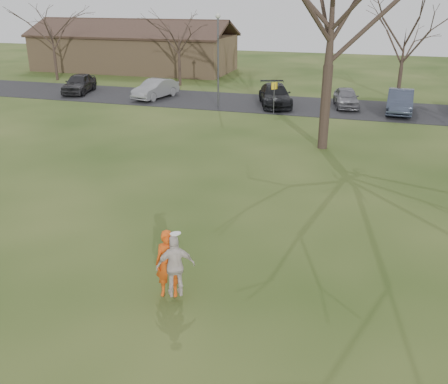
{
  "coord_description": "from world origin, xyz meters",
  "views": [
    {
      "loc": [
        4.28,
        -10.19,
        7.42
      ],
      "look_at": [
        0.0,
        4.0,
        1.5
      ],
      "focal_mm": 39.85,
      "sensor_mm": 36.0,
      "label": 1
    }
  ],
  "objects_px": {
    "player_defender": "(168,264)",
    "car_3": "(275,95)",
    "car_0": "(79,83)",
    "car_1": "(155,89)",
    "catching_play": "(176,266)",
    "car_4": "(346,97)",
    "car_5": "(400,101)",
    "lamp_post": "(218,50)",
    "big_tree": "(333,4)",
    "building": "(134,51)"
  },
  "relations": [
    {
      "from": "player_defender",
      "to": "car_0",
      "type": "relative_size",
      "value": 0.42
    },
    {
      "from": "car_1",
      "to": "car_5",
      "type": "relative_size",
      "value": 0.94
    },
    {
      "from": "car_5",
      "to": "big_tree",
      "type": "bearing_deg",
      "value": -110.4
    },
    {
      "from": "player_defender",
      "to": "car_1",
      "type": "xyz_separation_m",
      "value": [
        -11.27,
        24.33,
        -0.18
      ]
    },
    {
      "from": "building",
      "to": "catching_play",
      "type": "bearing_deg",
      "value": -62.34
    },
    {
      "from": "car_4",
      "to": "car_5",
      "type": "distance_m",
      "value": 3.65
    },
    {
      "from": "player_defender",
      "to": "big_tree",
      "type": "distance_m",
      "value": 16.21
    },
    {
      "from": "catching_play",
      "to": "player_defender",
      "type": "bearing_deg",
      "value": 143.18
    },
    {
      "from": "catching_play",
      "to": "car_5",
      "type": "bearing_deg",
      "value": 76.24
    },
    {
      "from": "catching_play",
      "to": "big_tree",
      "type": "distance_m",
      "value": 16.33
    },
    {
      "from": "player_defender",
      "to": "car_3",
      "type": "xyz_separation_m",
      "value": [
        -2.08,
        24.37,
        -0.16
      ]
    },
    {
      "from": "car_1",
      "to": "car_5",
      "type": "xyz_separation_m",
      "value": [
        17.59,
        0.09,
        0.05
      ]
    },
    {
      "from": "car_4",
      "to": "big_tree",
      "type": "bearing_deg",
      "value": -103.09
    },
    {
      "from": "car_3",
      "to": "car_4",
      "type": "xyz_separation_m",
      "value": [
        4.86,
        0.94,
        -0.07
      ]
    },
    {
      "from": "car_0",
      "to": "big_tree",
      "type": "relative_size",
      "value": 0.32
    },
    {
      "from": "catching_play",
      "to": "car_1",
      "type": "bearing_deg",
      "value": 115.21
    },
    {
      "from": "player_defender",
      "to": "lamp_post",
      "type": "distance_m",
      "value": 23.26
    },
    {
      "from": "player_defender",
      "to": "building",
      "type": "height_order",
      "value": "building"
    },
    {
      "from": "car_0",
      "to": "car_3",
      "type": "relative_size",
      "value": 0.88
    },
    {
      "from": "car_4",
      "to": "car_5",
      "type": "relative_size",
      "value": 0.84
    },
    {
      "from": "car_0",
      "to": "car_1",
      "type": "height_order",
      "value": "car_0"
    },
    {
      "from": "car_3",
      "to": "car_0",
      "type": "bearing_deg",
      "value": 161.35
    },
    {
      "from": "car_3",
      "to": "catching_play",
      "type": "height_order",
      "value": "catching_play"
    },
    {
      "from": "building",
      "to": "car_4",
      "type": "bearing_deg",
      "value": -29.19
    },
    {
      "from": "car_5",
      "to": "building",
      "type": "bearing_deg",
      "value": 154.87
    },
    {
      "from": "car_5",
      "to": "building",
      "type": "relative_size",
      "value": 0.22
    },
    {
      "from": "player_defender",
      "to": "car_3",
      "type": "height_order",
      "value": "player_defender"
    },
    {
      "from": "car_0",
      "to": "catching_play",
      "type": "xyz_separation_m",
      "value": [
        18.32,
        -24.84,
        0.24
      ]
    },
    {
      "from": "car_5",
      "to": "player_defender",
      "type": "bearing_deg",
      "value": -102.32
    },
    {
      "from": "car_5",
      "to": "lamp_post",
      "type": "distance_m",
      "value": 12.57
    },
    {
      "from": "player_defender",
      "to": "car_4",
      "type": "height_order",
      "value": "player_defender"
    },
    {
      "from": "car_0",
      "to": "car_3",
      "type": "distance_m",
      "value": 15.95
    },
    {
      "from": "car_4",
      "to": "catching_play",
      "type": "distance_m",
      "value": 25.65
    },
    {
      "from": "car_0",
      "to": "car_5",
      "type": "xyz_separation_m",
      "value": [
        24.35,
        -0.2,
        0.0
      ]
    },
    {
      "from": "big_tree",
      "to": "player_defender",
      "type": "bearing_deg",
      "value": -98.96
    },
    {
      "from": "car_4",
      "to": "car_5",
      "type": "height_order",
      "value": "car_5"
    },
    {
      "from": "car_1",
      "to": "car_4",
      "type": "relative_size",
      "value": 1.11
    },
    {
      "from": "player_defender",
      "to": "big_tree",
      "type": "xyz_separation_m",
      "value": [
        2.34,
        14.85,
        6.07
      ]
    },
    {
      "from": "car_5",
      "to": "lamp_post",
      "type": "xyz_separation_m",
      "value": [
        -11.98,
        -2.07,
        3.17
      ]
    },
    {
      "from": "player_defender",
      "to": "catching_play",
      "type": "distance_m",
      "value": 0.38
    },
    {
      "from": "car_1",
      "to": "catching_play",
      "type": "bearing_deg",
      "value": -52.36
    },
    {
      "from": "big_tree",
      "to": "car_1",
      "type": "bearing_deg",
      "value": 145.13
    },
    {
      "from": "car_3",
      "to": "big_tree",
      "type": "distance_m",
      "value": 12.21
    },
    {
      "from": "car_0",
      "to": "car_1",
      "type": "bearing_deg",
      "value": -15.22
    },
    {
      "from": "building",
      "to": "car_0",
      "type": "bearing_deg",
      "value": -82.97
    },
    {
      "from": "car_3",
      "to": "big_tree",
      "type": "bearing_deg",
      "value": -82.87
    },
    {
      "from": "car_1",
      "to": "building",
      "type": "height_order",
      "value": "building"
    },
    {
      "from": "car_4",
      "to": "catching_play",
      "type": "xyz_separation_m",
      "value": [
        -2.49,
        -25.53,
        0.34
      ]
    },
    {
      "from": "car_3",
      "to": "car_4",
      "type": "height_order",
      "value": "car_3"
    },
    {
      "from": "car_1",
      "to": "player_defender",
      "type": "bearing_deg",
      "value": -52.73
    }
  ]
}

